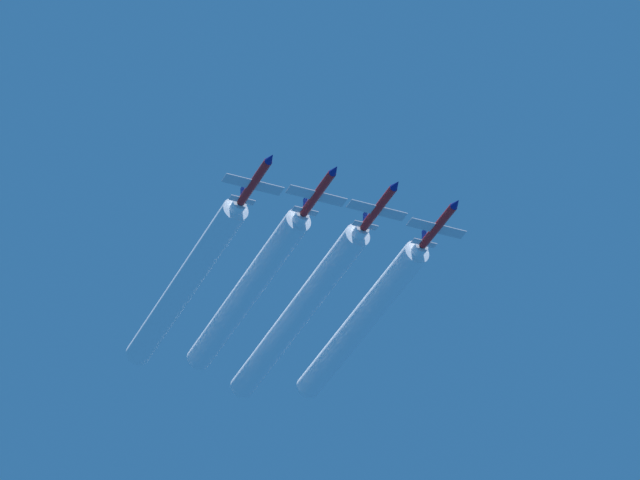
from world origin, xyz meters
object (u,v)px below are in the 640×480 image
Objects in this scene: jet_far_left at (439,224)px; jet_inner_left at (379,206)px; jet_inner_right at (255,180)px; jet_center at (319,192)px.

jet_inner_left is (9.49, 0.67, 0.03)m from jet_far_left.
jet_far_left is 9.52m from jet_inner_left.
jet_center is at bearing 175.07° from jet_inner_right.
jet_inner_left is at bearing 4.06° from jet_far_left.
jet_inner_left is 9.14m from jet_center.
jet_inner_left is 1.00× the size of jet_inner_right.
jet_far_left is at bearing 179.59° from jet_inner_right.
jet_inner_left is at bearing 177.27° from jet_inner_right.
jet_center is (9.14, -0.08, -0.03)m from jet_inner_left.
jet_center is 9.16m from jet_inner_right.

